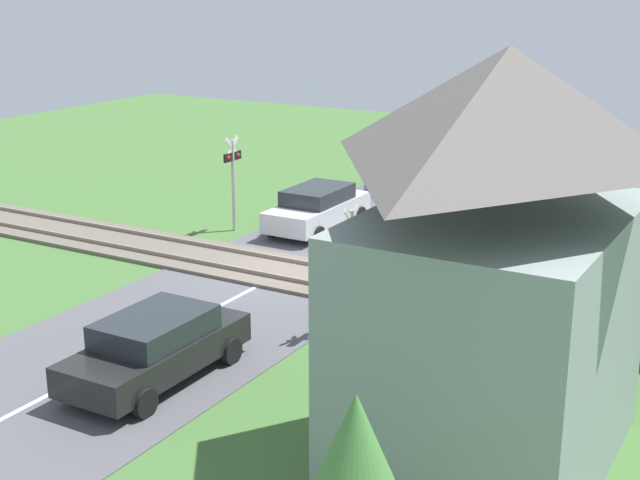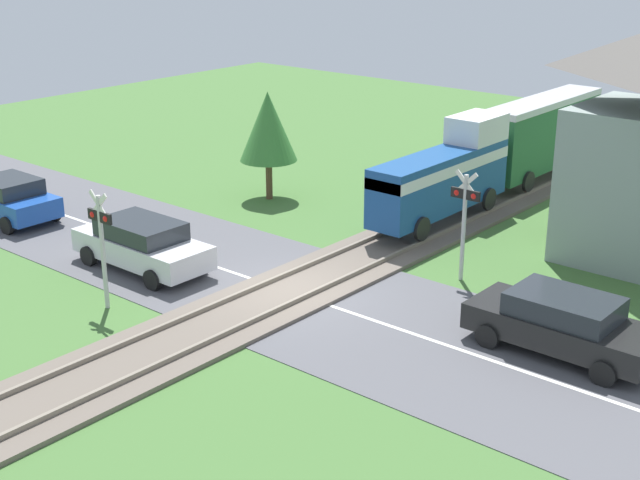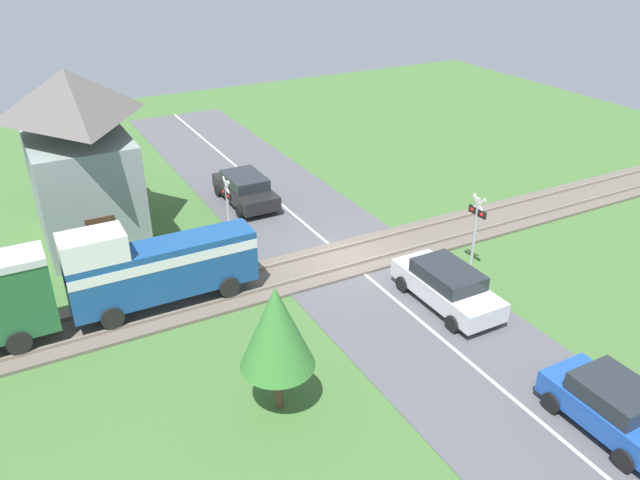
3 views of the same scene
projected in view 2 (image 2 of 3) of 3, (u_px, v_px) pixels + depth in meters
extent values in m
plane|color=#426B33|center=(291.00, 293.00, 24.39)|extent=(60.00, 60.00, 0.00)
cube|color=#515156|center=(291.00, 293.00, 24.38)|extent=(48.00, 6.40, 0.02)
cube|color=silver|center=(291.00, 292.00, 24.38)|extent=(48.00, 0.12, 0.00)
cube|color=#665B51|center=(291.00, 291.00, 24.37)|extent=(2.80, 48.00, 0.12)
cube|color=slate|center=(271.00, 280.00, 24.76)|extent=(0.10, 48.00, 0.12)
cube|color=slate|center=(311.00, 294.00, 23.89)|extent=(0.10, 48.00, 0.12)
cube|color=navy|center=(440.00, 181.00, 29.14)|extent=(1.35, 6.40, 1.90)
cube|color=silver|center=(441.00, 166.00, 28.97)|extent=(1.37, 6.40, 0.36)
cube|color=silver|center=(477.00, 128.00, 30.24)|extent=(1.35, 2.05, 0.90)
cylinder|color=black|center=(384.00, 219.00, 28.43)|extent=(0.14, 0.76, 0.76)
cylinder|color=black|center=(422.00, 229.00, 27.55)|extent=(0.14, 0.76, 0.76)
cylinder|color=black|center=(453.00, 191.00, 31.38)|extent=(0.14, 0.76, 0.76)
cylinder|color=black|center=(489.00, 199.00, 30.50)|extent=(0.14, 0.76, 0.76)
cube|color=#235B33|center=(542.00, 136.00, 34.22)|extent=(1.35, 7.13, 2.40)
cube|color=#BCBCC1|center=(545.00, 102.00, 33.77)|extent=(1.41, 7.13, 0.24)
cylinder|color=black|center=(494.00, 175.00, 33.42)|extent=(0.14, 0.76, 0.76)
cylinder|color=black|center=(528.00, 182.00, 32.55)|extent=(0.14, 0.76, 0.76)
cylinder|color=black|center=(549.00, 152.00, 36.70)|extent=(0.14, 0.76, 0.76)
cylinder|color=black|center=(582.00, 158.00, 35.83)|extent=(0.14, 0.76, 0.76)
cube|color=silver|center=(142.00, 248.00, 25.86)|extent=(4.45, 1.73, 0.68)
cube|color=#23282D|center=(141.00, 229.00, 25.66)|extent=(2.45, 1.59, 0.51)
cylinder|color=black|center=(199.00, 263.00, 25.72)|extent=(0.60, 0.18, 0.60)
cylinder|color=black|center=(152.00, 280.00, 24.47)|extent=(0.60, 0.18, 0.60)
cylinder|color=black|center=(135.00, 241.00, 27.48)|extent=(0.60, 0.18, 0.60)
cylinder|color=black|center=(88.00, 256.00, 26.23)|extent=(0.60, 0.18, 0.60)
cube|color=black|center=(562.00, 328.00, 20.82)|extent=(4.42, 1.79, 0.64)
cube|color=#23282D|center=(564.00, 306.00, 20.63)|extent=(2.43, 1.65, 0.52)
cylinder|color=black|center=(488.00, 336.00, 21.16)|extent=(0.60, 0.18, 0.60)
cylinder|color=black|center=(524.00, 312.00, 22.45)|extent=(0.60, 0.18, 0.60)
cylinder|color=black|center=(603.00, 374.00, 19.42)|extent=(0.60, 0.18, 0.60)
cylinder|color=black|center=(635.00, 345.00, 20.71)|extent=(0.60, 0.18, 0.60)
cube|color=#1E4CA8|center=(10.00, 203.00, 30.08)|extent=(3.63, 1.77, 0.67)
cube|color=#23282D|center=(8.00, 186.00, 29.88)|extent=(2.00, 1.63, 0.51)
cylinder|color=black|center=(54.00, 213.00, 30.11)|extent=(0.60, 0.18, 0.60)
cylinder|color=black|center=(7.00, 226.00, 28.84)|extent=(0.60, 0.18, 0.60)
cylinder|color=black|center=(15.00, 199.00, 31.54)|extent=(0.60, 0.18, 0.60)
cylinder|color=#B7B7B7|center=(103.00, 253.00, 22.95)|extent=(0.12, 0.12, 3.08)
cube|color=black|center=(100.00, 216.00, 22.62)|extent=(0.90, 0.08, 0.28)
sphere|color=red|center=(93.00, 214.00, 22.78)|extent=(0.18, 0.18, 0.18)
sphere|color=red|center=(106.00, 219.00, 22.45)|extent=(0.18, 0.18, 0.18)
cube|color=silver|center=(99.00, 205.00, 22.51)|extent=(0.72, 0.04, 0.72)
cube|color=silver|center=(99.00, 205.00, 22.51)|extent=(0.72, 0.04, 0.72)
cylinder|color=#B7B7B7|center=(464.00, 228.00, 24.78)|extent=(0.12, 0.12, 3.08)
cube|color=black|center=(466.00, 194.00, 24.45)|extent=(0.90, 0.08, 0.28)
sphere|color=red|center=(474.00, 196.00, 24.28)|extent=(0.18, 0.18, 0.18)
sphere|color=red|center=(457.00, 192.00, 24.61)|extent=(0.18, 0.18, 0.18)
cube|color=silver|center=(466.00, 184.00, 24.34)|extent=(0.72, 0.04, 0.72)
cube|color=silver|center=(466.00, 184.00, 24.34)|extent=(0.72, 0.04, 0.72)
cube|color=#472D1E|center=(575.00, 212.00, 27.74)|extent=(0.06, 1.10, 2.10)
cylinder|color=#333338|center=(564.00, 212.00, 29.01)|extent=(0.38, 0.38, 1.30)
sphere|color=#936B4C|center=(566.00, 190.00, 28.75)|extent=(0.24, 0.24, 0.24)
cylinder|color=brown|center=(269.00, 179.00, 32.41)|extent=(0.24, 0.24, 1.46)
cone|color=#387A33|center=(268.00, 126.00, 31.74)|extent=(2.07, 2.07, 2.49)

